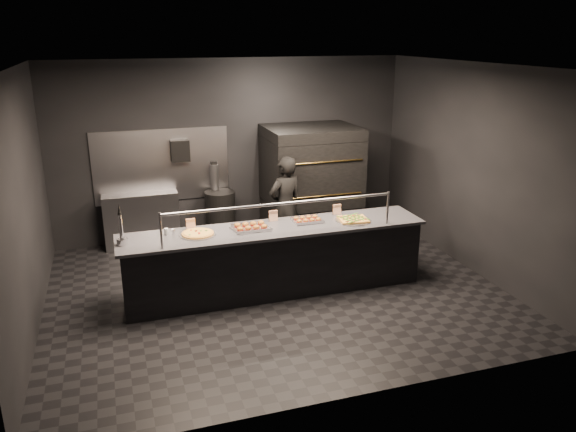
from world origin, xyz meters
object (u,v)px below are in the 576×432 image
object	(u,v)px
slider_tray_a	(251,227)
worker	(285,207)
towel_dispenser	(180,151)
prep_shelf	(142,220)
round_pizza	(198,234)
pizza_oven	(311,182)
beer_tap	(121,233)
trash_bin	(221,216)
slider_tray_b	(307,220)
fire_extinguisher	(214,177)
square_pizza	(353,220)
service_counter	(275,259)

from	to	relation	value
slider_tray_a	worker	xyz separation A→B (m)	(0.85, 1.18, -0.15)
towel_dispenser	worker	xyz separation A→B (m)	(1.44, -1.16, -0.75)
prep_shelf	round_pizza	distance (m)	2.40
round_pizza	pizza_oven	bearing A→B (deg)	40.01
slider_tray_a	beer_tap	bearing A→B (deg)	-177.19
pizza_oven	round_pizza	distance (m)	2.89
trash_bin	pizza_oven	bearing A→B (deg)	-12.01
slider_tray_b	fire_extinguisher	bearing A→B (deg)	110.38
fire_extinguisher	worker	size ratio (longest dim) A/B	0.32
slider_tray_a	slider_tray_b	size ratio (longest dim) A/B	1.32
prep_shelf	slider_tray_a	distance (m)	2.66
slider_tray_a	pizza_oven	bearing A→B (deg)	50.72
slider_tray_a	slider_tray_b	xyz separation A→B (m)	(0.81, 0.06, -0.00)
slider_tray_b	square_pizza	world-z (taller)	slider_tray_b
towel_dispenser	round_pizza	bearing A→B (deg)	-92.84
slider_tray_b	trash_bin	size ratio (longest dim) A/B	0.48
beer_tap	slider_tray_a	distance (m)	1.64
service_counter	fire_extinguisher	distance (m)	2.50
fire_extinguisher	square_pizza	xyz separation A→B (m)	(1.46, -2.46, -0.12)
service_counter	round_pizza	world-z (taller)	service_counter
trash_bin	service_counter	bearing A→B (deg)	-82.17
pizza_oven	fire_extinguisher	world-z (taller)	pizza_oven
fire_extinguisher	slider_tray_a	size ratio (longest dim) A/B	0.95
pizza_oven	round_pizza	world-z (taller)	pizza_oven
round_pizza	slider_tray_a	world-z (taller)	slider_tray_a
service_counter	beer_tap	distance (m)	2.04
slider_tray_a	trash_bin	distance (m)	2.23
service_counter	fire_extinguisher	bearing A→B (deg)	98.30
round_pizza	slider_tray_b	distance (m)	1.52
service_counter	slider_tray_b	size ratio (longest dim) A/B	10.21
towel_dispenser	square_pizza	world-z (taller)	towel_dispenser
trash_bin	fire_extinguisher	bearing A→B (deg)	103.98
pizza_oven	beer_tap	world-z (taller)	pizza_oven
service_counter	square_pizza	bearing A→B (deg)	-3.05
pizza_oven	towel_dispenser	world-z (taller)	pizza_oven
square_pizza	pizza_oven	bearing A→B (deg)	87.33
square_pizza	trash_bin	world-z (taller)	square_pizza
pizza_oven	square_pizza	size ratio (longest dim) A/B	3.94
square_pizza	trash_bin	bearing A→B (deg)	121.81
prep_shelf	square_pizza	xyz separation A→B (m)	(2.71, -2.38, 0.49)
towel_dispenser	beer_tap	xyz separation A→B (m)	(-1.05, -2.42, -0.48)
slider_tray_b	worker	size ratio (longest dim) A/B	0.25
towel_dispenser	trash_bin	bearing A→B (deg)	-15.95
fire_extinguisher	slider_tray_b	size ratio (longest dim) A/B	1.26
prep_shelf	round_pizza	bearing A→B (deg)	-75.66
worker	round_pizza	bearing A→B (deg)	20.80
service_counter	fire_extinguisher	world-z (taller)	service_counter
square_pizza	worker	world-z (taller)	worker
fire_extinguisher	worker	xyz separation A→B (m)	(0.89, -1.17, -0.26)
square_pizza	slider_tray_b	bearing A→B (deg)	164.16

